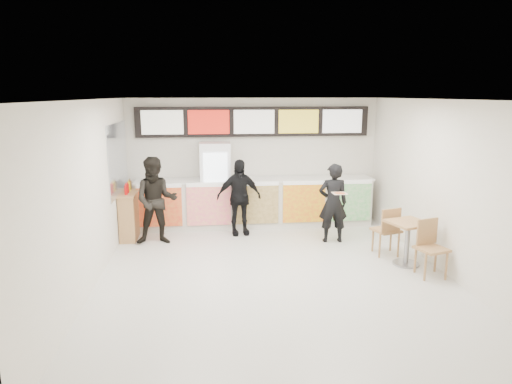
{
  "coord_description": "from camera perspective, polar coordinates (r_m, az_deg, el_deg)",
  "views": [
    {
      "loc": [
        -1.11,
        -7.38,
        3.08
      ],
      "look_at": [
        -0.19,
        1.2,
        1.23
      ],
      "focal_mm": 32.0,
      "sensor_mm": 36.0,
      "label": 1
    }
  ],
  "objects": [
    {
      "name": "floor",
      "position": [
        8.07,
        2.26,
        -10.34
      ],
      "size": [
        7.0,
        7.0,
        0.0
      ],
      "primitive_type": "plane",
      "color": "beige",
      "rests_on": "ground"
    },
    {
      "name": "menu_board",
      "position": [
        10.86,
        -0.27,
        8.79
      ],
      "size": [
        5.5,
        0.14,
        0.7
      ],
      "color": "black",
      "rests_on": "wall_back"
    },
    {
      "name": "service_counter",
      "position": [
        10.82,
        -0.09,
        -1.29
      ],
      "size": [
        5.56,
        0.77,
        1.14
      ],
      "color": "silver",
      "rests_on": "floor"
    },
    {
      "name": "customer_left",
      "position": [
        9.67,
        -12.37,
        -1.09
      ],
      "size": [
        0.91,
        0.72,
        1.84
      ],
      "primitive_type": "imported",
      "rotation": [
        0.0,
        0.0,
        0.03
      ],
      "color": "black",
      "rests_on": "floor"
    },
    {
      "name": "wall_left",
      "position": [
        7.78,
        -20.07,
        -0.37
      ],
      "size": [
        0.0,
        7.0,
        7.0
      ],
      "primitive_type": "plane",
      "rotation": [
        1.57,
        0.0,
        1.57
      ],
      "color": "silver",
      "rests_on": "floor"
    },
    {
      "name": "wall_back",
      "position": [
        11.05,
        -0.31,
        3.89
      ],
      "size": [
        6.0,
        0.0,
        6.0
      ],
      "primitive_type": "plane",
      "rotation": [
        1.57,
        0.0,
        0.0
      ],
      "color": "silver",
      "rests_on": "floor"
    },
    {
      "name": "mirror_panel",
      "position": [
        10.09,
        -16.85,
        4.02
      ],
      "size": [
        0.01,
        2.0,
        1.5
      ],
      "primitive_type": "cube",
      "color": "#B2B7BF",
      "rests_on": "wall_left"
    },
    {
      "name": "cafe_table",
      "position": [
        8.8,
        18.44,
        -5.12
      ],
      "size": [
        0.92,
        1.72,
        0.97
      ],
      "rotation": [
        0.0,
        0.0,
        0.29
      ],
      "color": "#A7784C",
      "rests_on": "floor"
    },
    {
      "name": "condiment_ledge",
      "position": [
        10.27,
        -15.54,
        -2.76
      ],
      "size": [
        0.37,
        0.91,
        1.22
      ],
      "color": "#A7784C",
      "rests_on": "floor"
    },
    {
      "name": "customer_main",
      "position": [
        9.72,
        9.59,
        -1.37
      ],
      "size": [
        0.63,
        0.43,
        1.68
      ],
      "primitive_type": "imported",
      "rotation": [
        0.0,
        0.0,
        3.09
      ],
      "color": "black",
      "rests_on": "floor"
    },
    {
      "name": "ceiling",
      "position": [
        7.46,
        2.46,
        11.48
      ],
      "size": [
        7.0,
        7.0,
        0.0
      ],
      "primitive_type": "plane",
      "rotation": [
        3.14,
        0.0,
        0.0
      ],
      "color": "white",
      "rests_on": "wall_back"
    },
    {
      "name": "wall_right",
      "position": [
        8.59,
        22.57,
        0.57
      ],
      "size": [
        0.0,
        7.0,
        7.0
      ],
      "primitive_type": "plane",
      "rotation": [
        1.57,
        0.0,
        -1.57
      ],
      "color": "silver",
      "rests_on": "floor"
    },
    {
      "name": "pizza_slice",
      "position": [
        9.23,
        10.41,
        -0.12
      ],
      "size": [
        0.36,
        0.36,
        0.02
      ],
      "color": "beige",
      "rests_on": "customer_main"
    },
    {
      "name": "customer_mid",
      "position": [
        10.11,
        -2.16,
        -0.66
      ],
      "size": [
        1.05,
        0.56,
        1.7
      ],
      "primitive_type": "imported",
      "rotation": [
        0.0,
        0.0,
        0.15
      ],
      "color": "black",
      "rests_on": "floor"
    },
    {
      "name": "drinks_fridge",
      "position": [
        10.69,
        -5.09,
        0.85
      ],
      "size": [
        0.7,
        0.67,
        2.0
      ],
      "color": "white",
      "rests_on": "floor"
    }
  ]
}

